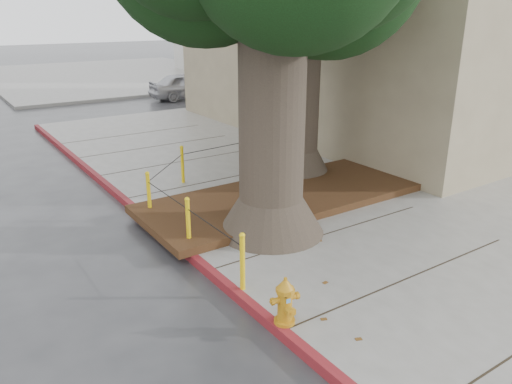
% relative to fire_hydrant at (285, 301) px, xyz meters
% --- Properties ---
extents(ground, '(140.00, 140.00, 0.00)m').
position_rel_fire_hydrant_xyz_m(ground, '(1.90, -0.13, -0.49)').
color(ground, '#28282B').
rests_on(ground, ground).
extents(sidewalk_main, '(16.00, 26.00, 0.15)m').
position_rel_fire_hydrant_xyz_m(sidewalk_main, '(7.90, 2.37, -0.41)').
color(sidewalk_main, slate).
rests_on(sidewalk_main, ground).
extents(sidewalk_far, '(16.00, 20.00, 0.15)m').
position_rel_fire_hydrant_xyz_m(sidewalk_far, '(7.90, 29.87, -0.41)').
color(sidewalk_far, slate).
rests_on(sidewalk_far, ground).
extents(curb_red, '(0.14, 26.00, 0.16)m').
position_rel_fire_hydrant_xyz_m(curb_red, '(-0.10, 2.37, -0.41)').
color(curb_red, maroon).
rests_on(curb_red, ground).
extents(planter_bed, '(6.40, 2.60, 0.16)m').
position_rel_fire_hydrant_xyz_m(planter_bed, '(2.80, 3.77, -0.26)').
color(planter_bed, black).
rests_on(planter_bed, sidewalk_main).
extents(building_side_white, '(10.00, 10.00, 9.00)m').
position_rel_fire_hydrant_xyz_m(building_side_white, '(17.90, 25.87, 4.01)').
color(building_side_white, silver).
rests_on(building_side_white, ground).
extents(bollard_ring, '(3.79, 5.39, 0.95)m').
position_rel_fire_hydrant_xyz_m(bollard_ring, '(1.03, 4.24, 0.17)').
color(bollard_ring, yellow).
rests_on(bollard_ring, sidewalk_main).
extents(fire_hydrant, '(0.37, 0.35, 0.70)m').
position_rel_fire_hydrant_xyz_m(fire_hydrant, '(0.00, 0.00, 0.00)').
color(fire_hydrant, orange).
rests_on(fire_hydrant, sidewalk_main).
extents(car_silver, '(3.94, 1.83, 1.31)m').
position_rel_fire_hydrant_xyz_m(car_silver, '(7.76, 18.34, 0.16)').
color(car_silver, '#B8B8BD').
rests_on(car_silver, ground).
extents(car_red, '(4.14, 1.53, 1.35)m').
position_rel_fire_hydrant_xyz_m(car_red, '(13.15, 19.58, 0.19)').
color(car_red, maroon).
rests_on(car_red, ground).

